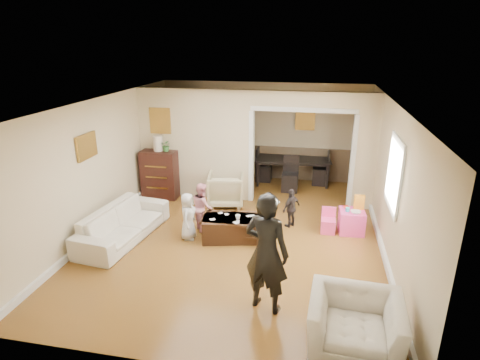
% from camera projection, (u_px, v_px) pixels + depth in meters
% --- Properties ---
extents(floor, '(7.00, 7.00, 0.00)m').
position_uv_depth(floor, '(238.00, 233.00, 7.93)').
color(floor, olive).
rests_on(floor, ground).
extents(partition_left, '(2.75, 0.18, 2.60)m').
position_uv_depth(partition_left, '(196.00, 144.00, 9.41)').
color(partition_left, beige).
rests_on(partition_left, ground).
extents(partition_right, '(0.55, 0.18, 2.60)m').
position_uv_depth(partition_right, '(364.00, 153.00, 8.71)').
color(partition_right, beige).
rests_on(partition_right, ground).
extents(partition_header, '(2.22, 0.18, 0.35)m').
position_uv_depth(partition_header, '(304.00, 99.00, 8.58)').
color(partition_header, beige).
rests_on(partition_header, partition_right).
extents(window_pane, '(0.03, 0.95, 1.10)m').
position_uv_depth(window_pane, '(395.00, 174.00, 6.55)').
color(window_pane, white).
rests_on(window_pane, ground).
extents(framed_art_partition, '(0.45, 0.03, 0.55)m').
position_uv_depth(framed_art_partition, '(160.00, 121.00, 9.28)').
color(framed_art_partition, brown).
rests_on(framed_art_partition, partition_left).
extents(framed_art_sofa_wall, '(0.03, 0.55, 0.40)m').
position_uv_depth(framed_art_sofa_wall, '(87.00, 146.00, 7.27)').
color(framed_art_sofa_wall, brown).
extents(framed_art_alcove, '(0.45, 0.03, 0.55)m').
position_uv_depth(framed_art_alcove, '(305.00, 118.00, 10.34)').
color(framed_art_alcove, brown).
extents(sofa, '(1.10, 2.23, 0.63)m').
position_uv_depth(sofa, '(123.00, 224.00, 7.61)').
color(sofa, silver).
rests_on(sofa, ground).
extents(armchair_back, '(0.93, 0.95, 0.75)m').
position_uv_depth(armchair_back, '(226.00, 189.00, 9.19)').
color(armchair_back, tan).
rests_on(armchair_back, ground).
extents(armchair_front, '(1.16, 1.03, 0.72)m').
position_uv_depth(armchair_front, '(355.00, 326.00, 4.83)').
color(armchair_front, silver).
rests_on(armchair_front, ground).
extents(dresser, '(0.85, 0.48, 1.16)m').
position_uv_depth(dresser, '(160.00, 174.00, 9.56)').
color(dresser, black).
rests_on(dresser, ground).
extents(table_lamp, '(0.22, 0.22, 0.36)m').
position_uv_depth(table_lamp, '(158.00, 143.00, 9.31)').
color(table_lamp, beige).
rests_on(table_lamp, dresser).
extents(potted_plant, '(0.25, 0.22, 0.28)m').
position_uv_depth(potted_plant, '(166.00, 145.00, 9.28)').
color(potted_plant, '#32652D').
rests_on(potted_plant, dresser).
extents(coffee_table, '(1.28, 0.83, 0.44)m').
position_uv_depth(coffee_table, '(233.00, 228.00, 7.63)').
color(coffee_table, '#362011').
rests_on(coffee_table, ground).
extents(coffee_cup, '(0.11, 0.11, 0.09)m').
position_uv_depth(coffee_cup, '(238.00, 217.00, 7.48)').
color(coffee_cup, white).
rests_on(coffee_cup, coffee_table).
extents(play_table, '(0.51, 0.51, 0.46)m').
position_uv_depth(play_table, '(351.00, 221.00, 7.89)').
color(play_table, '#FF43A5').
rests_on(play_table, ground).
extents(cereal_box, '(0.20, 0.08, 0.30)m').
position_uv_depth(cereal_box, '(359.00, 202.00, 7.83)').
color(cereal_box, yellow).
rests_on(cereal_box, play_table).
extents(cyan_cup, '(0.08, 0.08, 0.08)m').
position_uv_depth(cyan_cup, '(348.00, 209.00, 7.77)').
color(cyan_cup, '#29BECE').
rests_on(cyan_cup, play_table).
extents(toy_block, '(0.10, 0.09, 0.05)m').
position_uv_depth(toy_block, '(346.00, 207.00, 7.94)').
color(toy_block, red).
rests_on(toy_block, play_table).
extents(play_bowl, '(0.21, 0.21, 0.05)m').
position_uv_depth(play_bowl, '(356.00, 212.00, 7.68)').
color(play_bowl, silver).
rests_on(play_bowl, play_table).
extents(dining_table, '(2.07, 1.29, 0.69)m').
position_uv_depth(dining_table, '(292.00, 170.00, 10.62)').
color(dining_table, black).
rests_on(dining_table, ground).
extents(adult_person, '(0.75, 0.60, 1.78)m').
position_uv_depth(adult_person, '(266.00, 253.00, 5.44)').
color(adult_person, black).
rests_on(adult_person, ground).
extents(child_kneel_a, '(0.32, 0.47, 0.93)m').
position_uv_depth(child_kneel_a, '(188.00, 216.00, 7.56)').
color(child_kneel_a, silver).
rests_on(child_kneel_a, ground).
extents(child_kneel_b, '(0.57, 0.60, 0.98)m').
position_uv_depth(child_kneel_b, '(202.00, 206.00, 7.94)').
color(child_kneel_b, pink).
rests_on(child_kneel_b, ground).
extents(child_toddler, '(0.45, 0.50, 0.82)m').
position_uv_depth(child_toddler, '(291.00, 208.00, 8.07)').
color(child_toddler, black).
rests_on(child_toddler, ground).
extents(craft_papers, '(0.90, 0.49, 0.00)m').
position_uv_depth(craft_papers, '(236.00, 218.00, 7.54)').
color(craft_papers, white).
rests_on(craft_papers, coffee_table).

